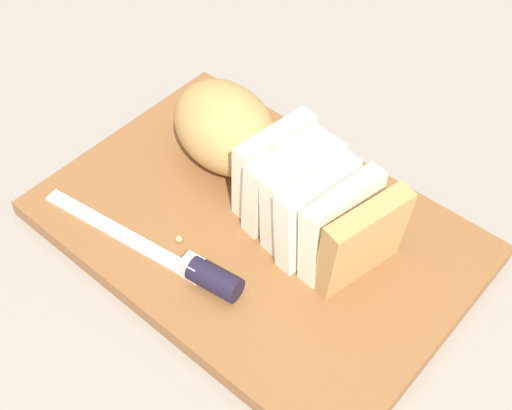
% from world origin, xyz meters
% --- Properties ---
extents(ground_plane, '(3.00, 3.00, 0.00)m').
position_xyz_m(ground_plane, '(0.00, 0.00, 0.00)').
color(ground_plane, gray).
extents(cutting_board, '(0.45, 0.32, 0.02)m').
position_xyz_m(cutting_board, '(0.00, 0.00, 0.01)').
color(cutting_board, brown).
rests_on(cutting_board, ground_plane).
extents(bread_loaf, '(0.30, 0.13, 0.10)m').
position_xyz_m(bread_loaf, '(-0.02, 0.04, 0.07)').
color(bread_loaf, tan).
rests_on(bread_loaf, cutting_board).
extents(bread_knife, '(0.24, 0.06, 0.03)m').
position_xyz_m(bread_knife, '(0.00, -0.09, 0.03)').
color(bread_knife, silver).
rests_on(bread_knife, cutting_board).
extents(crumb_near_knife, '(0.00, 0.00, 0.00)m').
position_xyz_m(crumb_near_knife, '(-0.00, 0.02, 0.02)').
color(crumb_near_knife, tan).
rests_on(crumb_near_knife, cutting_board).
extents(crumb_near_loaf, '(0.00, 0.00, 0.00)m').
position_xyz_m(crumb_near_loaf, '(-0.02, 0.08, 0.02)').
color(crumb_near_loaf, tan).
rests_on(crumb_near_loaf, cutting_board).
extents(crumb_stray_left, '(0.01, 0.01, 0.01)m').
position_xyz_m(crumb_stray_left, '(-0.04, -0.07, 0.02)').
color(crumb_stray_left, tan).
rests_on(crumb_stray_left, cutting_board).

